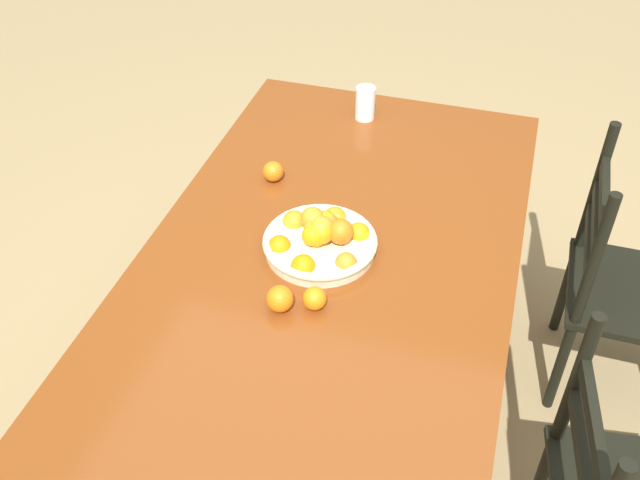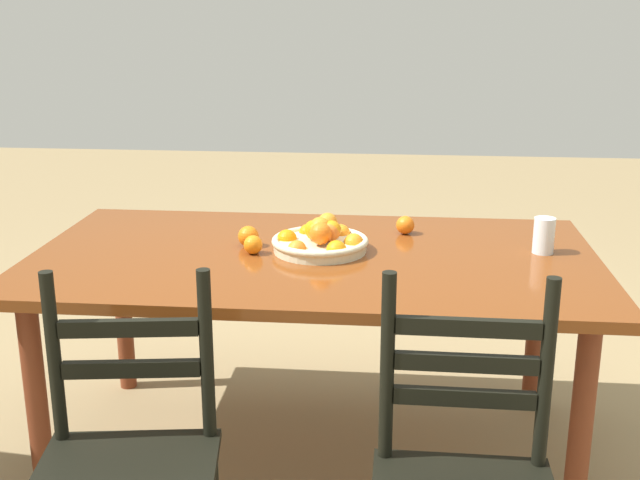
% 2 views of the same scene
% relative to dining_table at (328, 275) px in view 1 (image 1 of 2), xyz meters
% --- Properties ---
extents(ground_plane, '(12.00, 12.00, 0.00)m').
position_rel_dining_table_xyz_m(ground_plane, '(0.00, 0.00, -0.67)').
color(ground_plane, '#917A53').
extents(dining_table, '(1.91, 1.06, 0.74)m').
position_rel_dining_table_xyz_m(dining_table, '(0.00, 0.00, 0.00)').
color(dining_table, brown).
rests_on(dining_table, ground).
extents(chair_near_window, '(0.45, 0.45, 0.93)m').
position_rel_dining_table_xyz_m(chair_near_window, '(-0.45, 0.89, -0.22)').
color(chair_near_window, black).
rests_on(chair_near_window, ground).
extents(fruit_bowl, '(0.33, 0.33, 0.13)m').
position_rel_dining_table_xyz_m(fruit_bowl, '(-0.02, -0.03, 0.11)').
color(fruit_bowl, beige).
rests_on(fruit_bowl, dining_table).
extents(orange_loose_0, '(0.06, 0.06, 0.06)m').
position_rel_dining_table_xyz_m(orange_loose_0, '(0.20, 0.02, 0.11)').
color(orange_loose_0, orange).
rests_on(orange_loose_0, dining_table).
extents(orange_loose_1, '(0.07, 0.07, 0.07)m').
position_rel_dining_table_xyz_m(orange_loose_1, '(-0.31, -0.28, 0.11)').
color(orange_loose_1, orange).
rests_on(orange_loose_1, dining_table).
extents(orange_loose_2, '(0.07, 0.07, 0.07)m').
position_rel_dining_table_xyz_m(orange_loose_2, '(0.24, -0.06, 0.11)').
color(orange_loose_2, orange).
rests_on(orange_loose_2, dining_table).
extents(drinking_glass, '(0.07, 0.07, 0.12)m').
position_rel_dining_table_xyz_m(drinking_glass, '(-0.77, -0.08, 0.13)').
color(drinking_glass, silver).
rests_on(drinking_glass, dining_table).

